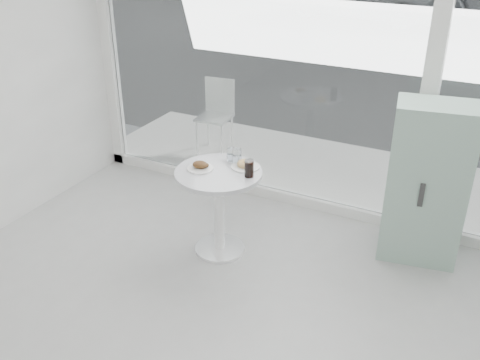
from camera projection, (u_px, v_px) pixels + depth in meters
The scene contains 11 objects.
storefront at pixel (337, 36), 4.57m from camera, with size 5.00×0.14×3.00m.
main_table at pixel (219, 195), 4.45m from camera, with size 0.72×0.72×0.77m.
patio_deck at pixel (340, 173), 6.00m from camera, with size 5.60×1.60×0.05m, color white.
street at pixel (466, 10), 15.69m from camera, with size 40.00×24.00×0.00m, color #363636.
mint_cabinet at pixel (426, 183), 4.35m from camera, with size 0.69×0.52×1.36m.
patio_chair at pixel (217, 111), 6.32m from camera, with size 0.41×0.41×0.86m.
plate_fritter at pixel (201, 166), 4.38m from camera, with size 0.22×0.22×0.07m.
plate_donut at pixel (245, 165), 4.41m from camera, with size 0.24×0.24×0.06m.
water_tumbler_a at pixel (231, 155), 4.52m from camera, with size 0.07×0.07×0.11m.
water_tumbler_b at pixel (237, 157), 4.47m from camera, with size 0.08×0.08×0.13m.
cola_glass at pixel (249, 169), 4.24m from camera, with size 0.08×0.08×0.14m.
Camera 1 is at (1.43, -1.51, 2.69)m, focal length 40.00 mm.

